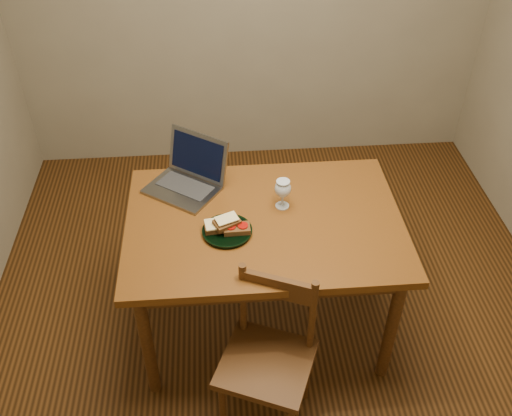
{
  "coord_description": "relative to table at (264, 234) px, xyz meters",
  "views": [
    {
      "loc": [
        -0.27,
        -2.08,
        2.5
      ],
      "look_at": [
        -0.11,
        -0.05,
        0.8
      ],
      "focal_mm": 40.0,
      "sensor_mm": 36.0,
      "label": 1
    }
  ],
  "objects": [
    {
      "name": "sandwich_cheese",
      "position": [
        -0.22,
        -0.06,
        0.12
      ],
      "size": [
        0.13,
        0.09,
        0.04
      ],
      "primitive_type": null,
      "rotation": [
        0.0,
        0.0,
        0.09
      ],
      "color": "#381E0C",
      "rests_on": "plate"
    },
    {
      "name": "laptop",
      "position": [
        -0.35,
        0.31,
        0.15
      ],
      "size": [
        0.45,
        0.45,
        0.24
      ],
      "rotation": [
        0.0,
        0.0,
        -0.62
      ],
      "color": "slate",
      "rests_on": "table"
    },
    {
      "name": "sandwich_top",
      "position": [
        -0.18,
        -0.07,
        0.15
      ],
      "size": [
        0.13,
        0.11,
        0.04
      ],
      "primitive_type": null,
      "rotation": [
        0.0,
        0.0,
        0.48
      ],
      "color": "#381E0C",
      "rests_on": "plate"
    },
    {
      "name": "plate",
      "position": [
        -0.18,
        -0.07,
        0.1
      ],
      "size": [
        0.23,
        0.23,
        0.02
      ],
      "primitive_type": "cylinder",
      "color": "black",
      "rests_on": "table"
    },
    {
      "name": "sandwich_tomato",
      "position": [
        -0.13,
        -0.09,
        0.12
      ],
      "size": [
        0.12,
        0.07,
        0.04
      ],
      "primitive_type": null,
      "rotation": [
        0.0,
        0.0,
        0.02
      ],
      "color": "#381E0C",
      "rests_on": "plate"
    },
    {
      "name": "table",
      "position": [
        0.0,
        0.0,
        0.0
      ],
      "size": [
        1.3,
        0.9,
        0.74
      ],
      "color": "#55320E",
      "rests_on": "floor"
    },
    {
      "name": "floor",
      "position": [
        0.07,
        0.07,
        -0.66
      ],
      "size": [
        3.2,
        3.2,
        0.02
      ],
      "primitive_type": "cube",
      "color": "black",
      "rests_on": "ground"
    },
    {
      "name": "milk_glass",
      "position": [
        0.1,
        0.1,
        0.16
      ],
      "size": [
        0.08,
        0.08,
        0.15
      ],
      "primitive_type": null,
      "color": "white",
      "rests_on": "table"
    },
    {
      "name": "chair",
      "position": [
        -0.03,
        -0.53,
        -0.21
      ],
      "size": [
        0.5,
        0.49,
        0.41
      ],
      "rotation": [
        0.0,
        0.0,
        -0.4
      ],
      "color": "#371E0B",
      "rests_on": "floor"
    }
  ]
}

